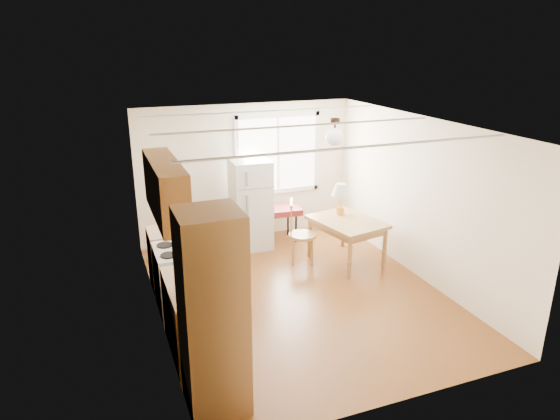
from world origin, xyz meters
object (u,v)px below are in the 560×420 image
refrigerator (251,204)px  chair (297,228)px  bench (262,213)px  dining_table (347,226)px

refrigerator → chair: bearing=-58.9°
chair → refrigerator: bearing=141.2°
bench → dining_table: 1.66m
dining_table → refrigerator: bearing=124.8°
dining_table → bench: bearing=117.1°
bench → dining_table: (1.05, -1.28, 0.05)m
refrigerator → dining_table: bearing=-40.9°
dining_table → chair: chair is taller
dining_table → chair: (-0.78, 0.29, -0.03)m
refrigerator → bench: 0.33m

